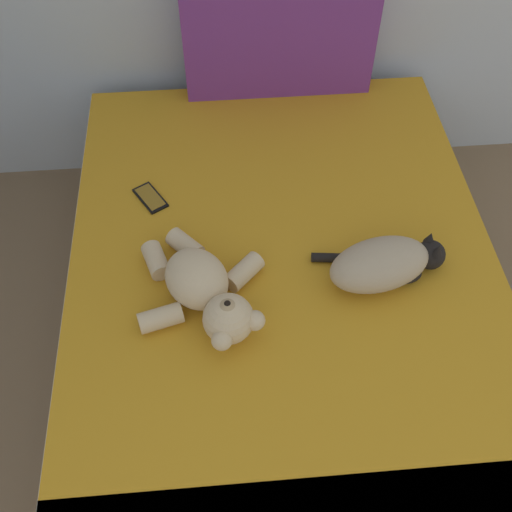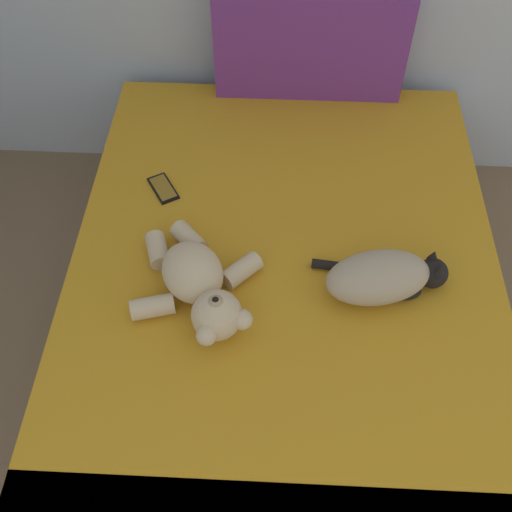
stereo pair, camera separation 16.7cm
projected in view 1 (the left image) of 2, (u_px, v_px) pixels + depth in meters
bed at (283, 310)px, 2.27m from camera, size 1.52×2.09×0.52m
patterned_cushion at (279, 42)px, 2.49m from camera, size 0.78×0.11×0.46m
cat at (385, 263)px, 1.98m from camera, size 0.44×0.26×0.15m
teddy_bear at (205, 291)px, 1.91m from camera, size 0.42×0.51×0.17m
cell_phone at (150, 198)px, 2.26m from camera, size 0.14×0.16×0.01m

